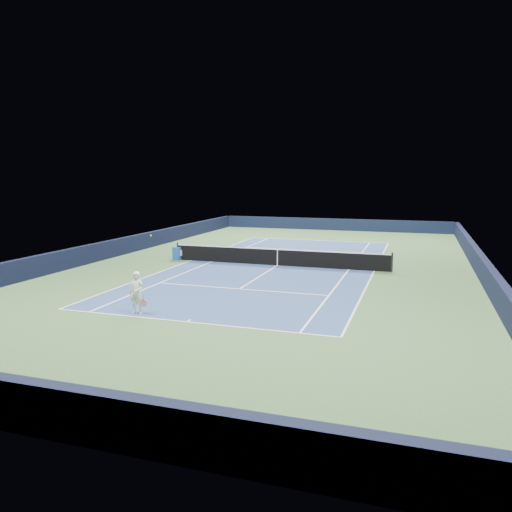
% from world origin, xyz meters
% --- Properties ---
extents(ground, '(40.00, 40.00, 0.00)m').
position_xyz_m(ground, '(0.00, 0.00, 0.00)').
color(ground, '#365830').
rests_on(ground, ground).
extents(wall_far, '(22.00, 0.35, 1.10)m').
position_xyz_m(wall_far, '(0.00, 19.82, 0.55)').
color(wall_far, black).
rests_on(wall_far, ground).
extents(wall_near, '(22.00, 0.35, 1.10)m').
position_xyz_m(wall_near, '(0.00, -19.82, 0.55)').
color(wall_near, black).
rests_on(wall_near, ground).
extents(wall_right, '(0.35, 40.00, 1.10)m').
position_xyz_m(wall_right, '(10.82, 0.00, 0.55)').
color(wall_right, black).
rests_on(wall_right, ground).
extents(wall_left, '(0.35, 40.00, 1.10)m').
position_xyz_m(wall_left, '(-10.82, 0.00, 0.55)').
color(wall_left, black).
rests_on(wall_left, ground).
extents(court_surface, '(10.97, 23.77, 0.01)m').
position_xyz_m(court_surface, '(0.00, 0.00, 0.00)').
color(court_surface, navy).
rests_on(court_surface, ground).
extents(baseline_far, '(10.97, 0.08, 0.00)m').
position_xyz_m(baseline_far, '(0.00, 11.88, 0.01)').
color(baseline_far, white).
rests_on(baseline_far, ground).
extents(baseline_near, '(10.97, 0.08, 0.00)m').
position_xyz_m(baseline_near, '(0.00, -11.88, 0.01)').
color(baseline_near, white).
rests_on(baseline_near, ground).
extents(sideline_doubles_right, '(0.08, 23.77, 0.00)m').
position_xyz_m(sideline_doubles_right, '(5.49, 0.00, 0.01)').
color(sideline_doubles_right, white).
rests_on(sideline_doubles_right, ground).
extents(sideline_doubles_left, '(0.08, 23.77, 0.00)m').
position_xyz_m(sideline_doubles_left, '(-5.49, 0.00, 0.01)').
color(sideline_doubles_left, white).
rests_on(sideline_doubles_left, ground).
extents(sideline_singles_right, '(0.08, 23.77, 0.00)m').
position_xyz_m(sideline_singles_right, '(4.12, 0.00, 0.01)').
color(sideline_singles_right, white).
rests_on(sideline_singles_right, ground).
extents(sideline_singles_left, '(0.08, 23.77, 0.00)m').
position_xyz_m(sideline_singles_left, '(-4.12, 0.00, 0.01)').
color(sideline_singles_left, white).
rests_on(sideline_singles_left, ground).
extents(service_line_far, '(8.23, 0.08, 0.00)m').
position_xyz_m(service_line_far, '(0.00, 6.40, 0.01)').
color(service_line_far, white).
rests_on(service_line_far, ground).
extents(service_line_near, '(8.23, 0.08, 0.00)m').
position_xyz_m(service_line_near, '(0.00, -6.40, 0.01)').
color(service_line_near, white).
rests_on(service_line_near, ground).
extents(center_service_line, '(0.08, 12.80, 0.00)m').
position_xyz_m(center_service_line, '(0.00, 0.00, 0.01)').
color(center_service_line, white).
rests_on(center_service_line, ground).
extents(center_mark_far, '(0.08, 0.30, 0.00)m').
position_xyz_m(center_mark_far, '(0.00, 11.73, 0.01)').
color(center_mark_far, white).
rests_on(center_mark_far, ground).
extents(center_mark_near, '(0.08, 0.30, 0.00)m').
position_xyz_m(center_mark_near, '(0.00, -11.73, 0.01)').
color(center_mark_near, white).
rests_on(center_mark_near, ground).
extents(tennis_net, '(12.90, 0.10, 1.07)m').
position_xyz_m(tennis_net, '(0.00, 0.00, 0.50)').
color(tennis_net, black).
rests_on(tennis_net, ground).
extents(sponsor_cube, '(0.60, 0.50, 0.80)m').
position_xyz_m(sponsor_cube, '(-6.40, -0.03, 0.40)').
color(sponsor_cube, blue).
rests_on(sponsor_cube, ground).
extents(tennis_player, '(0.76, 1.24, 2.88)m').
position_xyz_m(tennis_player, '(-2.23, -11.49, 0.81)').
color(tennis_player, white).
rests_on(tennis_player, ground).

